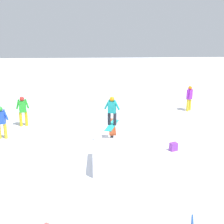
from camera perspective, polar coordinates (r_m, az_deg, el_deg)
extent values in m
plane|color=white|center=(13.56, 0.00, -6.08)|extent=(60.00, 60.00, 0.00)
cylinder|color=black|center=(13.41, 0.00, -4.47)|extent=(0.14, 0.14, 0.82)
cube|color=#A53F1E|center=(13.25, 0.00, -2.65)|extent=(1.95, 0.31, 0.08)
cube|color=white|center=(11.60, 0.32, -8.18)|extent=(1.82, 1.53, 0.77)
cube|color=#21C2C6|center=(13.23, 0.00, -2.42)|extent=(1.48, 0.69, 0.03)
cylinder|color=#24232B|center=(13.11, 0.53, -1.30)|extent=(0.13, 0.13, 0.54)
cylinder|color=#24232B|center=(13.17, -0.53, -1.21)|extent=(0.13, 0.13, 0.54)
cube|color=teal|center=(12.99, 0.00, 0.91)|extent=(0.28, 0.37, 0.49)
cylinder|color=teal|center=(12.91, 0.87, 1.32)|extent=(0.16, 0.30, 0.45)
cylinder|color=teal|center=(13.00, -0.86, 1.44)|extent=(0.16, 0.30, 0.45)
sphere|color=orange|center=(12.89, 0.00, 2.40)|extent=(0.21, 0.21, 0.21)
cylinder|color=gold|center=(14.98, -18.91, -3.30)|extent=(0.15, 0.15, 0.72)
cube|color=blue|center=(14.82, -19.65, -0.95)|extent=(0.23, 0.36, 0.58)
cylinder|color=blue|center=(14.71, -18.89, -0.47)|extent=(0.10, 0.23, 0.52)
sphere|color=green|center=(14.71, -19.81, 0.54)|extent=(0.23, 0.23, 0.23)
cylinder|color=gold|center=(16.40, -15.39, -1.19)|extent=(0.15, 0.15, 0.74)
cylinder|color=gold|center=(16.40, -16.34, -1.27)|extent=(0.15, 0.15, 0.74)
cube|color=green|center=(16.21, -16.05, 0.97)|extent=(0.29, 0.39, 0.58)
cylinder|color=green|center=(16.18, -15.31, 1.48)|extent=(0.14, 0.22, 0.51)
cylinder|color=green|center=(16.18, -16.86, 1.35)|extent=(0.14, 0.22, 0.51)
sphere|color=red|center=(16.11, -16.16, 2.34)|extent=(0.22, 0.22, 0.22)
cylinder|color=yellow|center=(18.77, 13.66, 1.19)|extent=(0.14, 0.14, 0.71)
cylinder|color=yellow|center=(19.00, 14.07, 1.35)|extent=(0.14, 0.14, 0.71)
cube|color=purple|center=(18.73, 14.01, 3.15)|extent=(0.39, 0.39, 0.56)
cylinder|color=purple|center=(18.52, 13.70, 3.42)|extent=(0.20, 0.21, 0.50)
cylinder|color=purple|center=(18.88, 14.36, 3.63)|extent=(0.20, 0.21, 0.50)
sphere|color=orange|center=(18.64, 14.09, 4.31)|extent=(0.22, 0.22, 0.22)
cube|color=purple|center=(13.23, 11.18, -6.24)|extent=(0.32, 0.36, 0.34)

